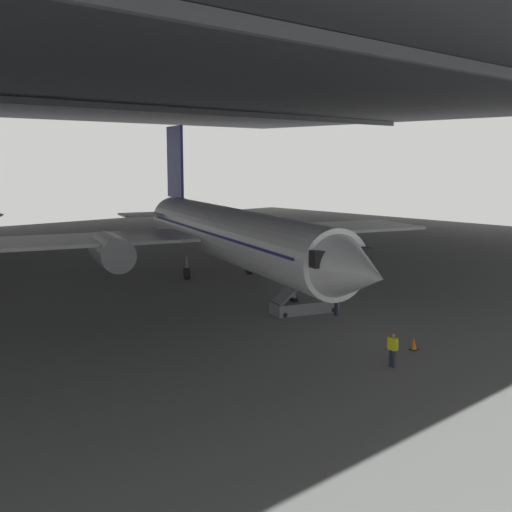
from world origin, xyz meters
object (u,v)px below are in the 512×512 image
Objects in this scene: crew_worker_near_nose at (393,348)px; crew_worker_by_stairs at (336,298)px; traffic_cone_orange at (414,344)px; boarding_stairs at (305,300)px; airplane_main at (229,235)px.

crew_worker_near_nose is 0.88× the size of crew_worker_by_stairs.
traffic_cone_orange is (-2.51, -6.96, -0.73)m from crew_worker_by_stairs.
crew_worker_near_nose is 2.60× the size of traffic_cone_orange.
crew_worker_by_stairs is (5.42, 7.78, 0.14)m from crew_worker_near_nose.
boarding_stairs is 10.62m from crew_worker_near_nose.
crew_worker_by_stairs reaches higher than crew_worker_near_nose.
airplane_main is at bearing 80.39° from crew_worker_by_stairs.
crew_worker_near_nose is at bearing -115.87° from boarding_stairs.
boarding_stairs is 8.92m from traffic_cone_orange.
crew_worker_by_stairs is at bearing -99.61° from airplane_main.
airplane_main is 7.88× the size of boarding_stairs.
traffic_cone_orange is at bearing 15.69° from crew_worker_near_nose.
crew_worker_near_nose is at bearing -164.31° from traffic_cone_orange.
traffic_cone_orange is at bearing -101.11° from boarding_stairs.
crew_worker_near_nose is (-4.64, -9.56, 0.14)m from boarding_stairs.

